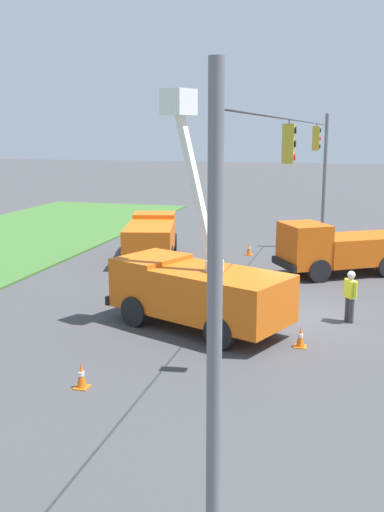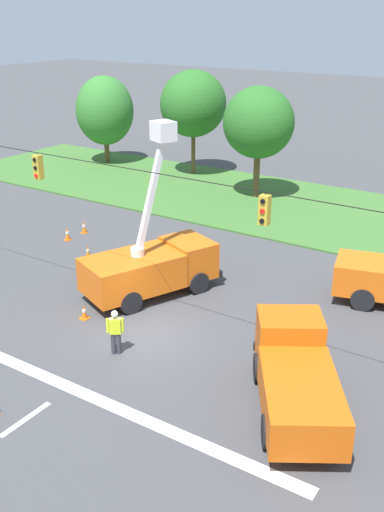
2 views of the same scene
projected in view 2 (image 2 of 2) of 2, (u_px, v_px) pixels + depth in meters
The scene contains 14 objects.
ground_plane at pixel (146, 335), 23.46m from camera, with size 200.00×200.00×0.00m, color #424244.
grass_verge at pixel (320, 213), 37.37m from camera, with size 56.00×12.00×0.10m, color #3D6B2D.
lane_markings at pixel (38, 410), 19.06m from camera, with size 17.60×15.25×0.01m.
signal_gantry at pixel (142, 233), 21.85m from camera, with size 26.20×0.33×7.20m.
tree_far_west at pixel (105, 111), 47.96m from camera, with size 4.57×4.69×7.00m.
tree_west at pixel (193, 104), 44.13m from camera, with size 4.77×5.21×7.79m.
tree_centre at pixel (259, 123), 38.58m from camera, with size 4.63×4.59×7.36m.
utility_truck_bucket_lift at pixel (151, 264), 26.36m from camera, with size 4.62×6.53×7.60m.
utility_truck_support_near at pixel (296, 375), 18.76m from camera, with size 4.98×6.16×2.38m.
road_worker at pixel (115, 330), 21.84m from camera, with size 0.54×0.43×1.77m.
traffic_cone_mid_left at pixel (88, 251), 30.70m from camera, with size 0.36×0.36×0.65m.
traffic_cone_mid_right at pixel (84, 227), 33.99m from camera, with size 0.36×0.36×0.75m.
traffic_cone_near_bucket at pixel (67, 234), 32.95m from camera, with size 0.36×0.36×0.73m.
traffic_cone_far_left at pixel (84, 312), 24.60m from camera, with size 0.36×0.36×0.63m.
Camera 2 is at (12.70, -16.17, 11.85)m, focal length 42.00 mm.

